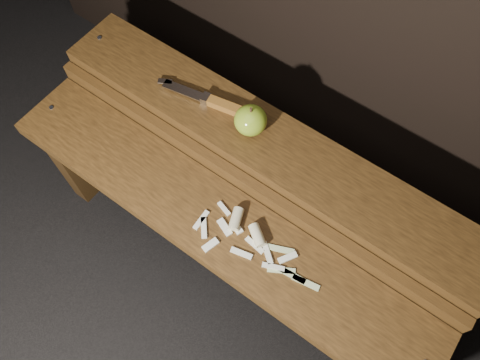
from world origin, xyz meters
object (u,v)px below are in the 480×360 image
Objects in this scene: bench_front_tier at (212,232)px; knife at (216,103)px; bench_rear_tier at (264,157)px; apple at (251,120)px.

bench_front_tier is 0.33m from knife.
bench_front_tier is 1.00× the size of bench_rear_tier.
bench_rear_tier is 0.19m from knife.
knife reaches higher than bench_front_tier.
bench_rear_tier is at bearing -4.11° from knife.
knife is at bearing 124.02° from bench_front_tier.
bench_front_tier is at bearing -55.98° from knife.
apple is 0.12m from knife.
knife is at bearing 175.89° from bench_rear_tier.
apple reaches higher than bench_front_tier.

